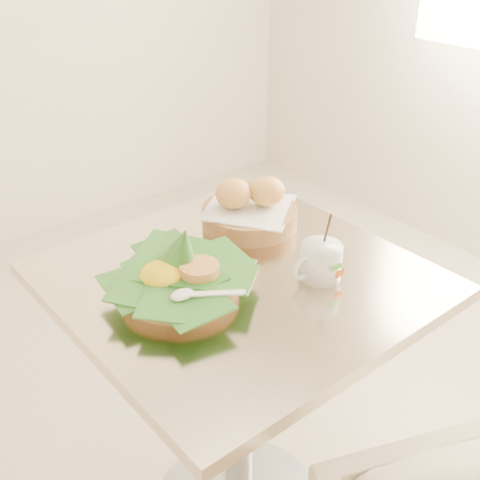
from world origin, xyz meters
TOP-DOWN VIEW (x-y plane):
  - cafe_table at (0.13, -0.02)m, footprint 0.71×0.71m
  - rice_basket at (0.00, 0.00)m, footprint 0.29×0.30m
  - bread_basket at (0.29, 0.13)m, footprint 0.27×0.27m
  - coffee_mug at (0.25, -0.14)m, footprint 0.12×0.09m

SIDE VIEW (x-z plane):
  - cafe_table at x=0.13m, z-range 0.15..0.90m
  - rice_basket at x=0.00m, z-range 0.72..0.86m
  - coffee_mug at x=0.25m, z-range 0.72..0.86m
  - bread_basket at x=0.29m, z-range 0.73..0.85m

